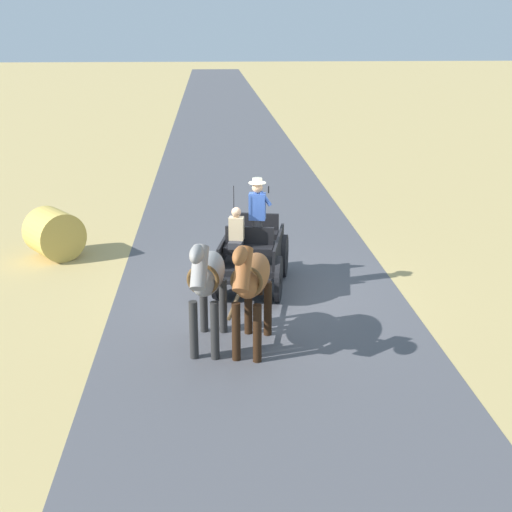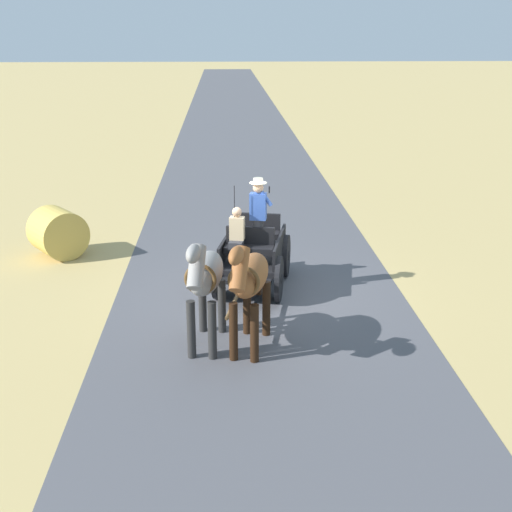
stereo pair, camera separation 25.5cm
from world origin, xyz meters
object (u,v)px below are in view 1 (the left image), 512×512
object	(u,v)px
horse_near_side	(251,280)
hay_bale	(54,234)
horse_off_side	(207,278)
horse_drawn_carriage	(252,252)

from	to	relation	value
horse_near_side	hay_bale	xyz separation A→B (m)	(4.53, -5.45, -0.72)
hay_bale	horse_near_side	bearing A→B (deg)	129.70
horse_off_side	horse_near_side	bearing A→B (deg)	169.08
horse_near_side	horse_off_side	bearing A→B (deg)	-10.92
horse_off_side	hay_bale	world-z (taller)	horse_off_side
horse_off_side	hay_bale	bearing A→B (deg)	-54.62
horse_drawn_carriage	hay_bale	bearing A→B (deg)	-27.00
horse_off_side	horse_drawn_carriage	bearing A→B (deg)	-108.27
horse_drawn_carriage	horse_near_side	distance (m)	3.10
horse_off_side	hay_bale	xyz separation A→B (m)	(3.77, -5.31, -0.72)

